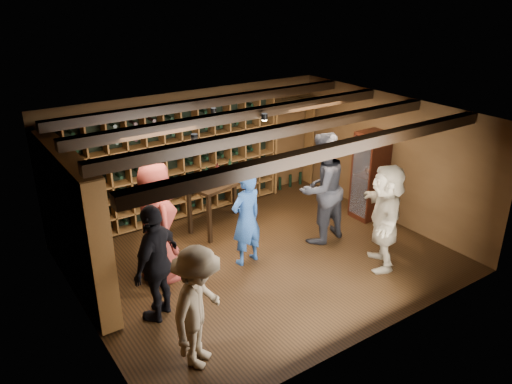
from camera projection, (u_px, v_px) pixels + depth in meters
ground at (263, 259)px, 8.64m from camera, size 6.00×6.00×0.00m
room_shell at (262, 122)px, 7.73m from camera, size 6.00×6.00×6.00m
wine_rack_back at (172, 164)px, 9.69m from camera, size 4.65×0.30×2.20m
wine_rack_left at (74, 223)px, 7.36m from camera, size 0.30×2.65×2.20m
crate_shelf at (292, 121)px, 11.04m from camera, size 1.20×0.32×2.07m
display_cabinet at (369, 177)px, 9.86m from camera, size 0.55×0.50×1.75m
man_blue_shirt at (246, 219)px, 8.24m from camera, size 0.64×0.47×1.63m
man_grey_suit at (321, 188)px, 8.90m from camera, size 1.08×0.89×2.05m
guest_red_floral at (157, 224)px, 7.72m from camera, size 0.69×1.00×1.96m
guest_woman_black at (156, 262)px, 6.86m from camera, size 1.08×0.94×1.74m
guest_khaki at (198, 308)px, 6.00m from camera, size 1.21×1.13×1.63m
guest_beige at (385, 216)px, 8.13m from camera, size 1.46×1.63×1.80m
tasting_table at (222, 186)px, 9.41m from camera, size 1.43×0.95×1.27m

